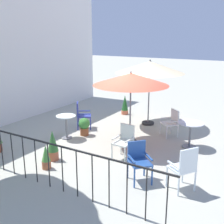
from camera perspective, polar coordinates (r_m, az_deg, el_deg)
ground_plane at (r=8.52m, az=1.40°, el=-6.11°), size 60.00×60.00×0.00m
villa_facade at (r=10.81m, az=-19.86°, el=11.30°), size 9.74×0.30×5.02m
terrace_railing at (r=6.02m, az=-12.91°, el=-8.99°), size 0.03×5.56×1.01m
patio_umbrella_0 at (r=9.81m, az=7.74°, el=8.99°), size 2.40×2.40×2.32m
patio_umbrella_1 at (r=7.91m, az=3.87°, el=6.59°), size 2.16×2.16×2.17m
cafe_table_0 at (r=8.75m, az=-9.36°, el=-2.19°), size 0.61×0.61×0.74m
cafe_table_1 at (r=8.25m, az=15.71°, el=-3.59°), size 0.73×0.73×0.75m
patio_chair_0 at (r=6.24m, az=5.45°, el=-9.48°), size 0.65×0.65×0.87m
patio_chair_1 at (r=5.95m, az=14.58°, el=-10.64°), size 0.62×0.61×0.98m
patio_chair_2 at (r=9.61m, az=-6.24°, el=-0.33°), size 0.63×0.64×0.93m
patio_chair_3 at (r=7.29m, az=2.59°, el=-5.62°), size 0.50×0.45×0.89m
patio_chair_4 at (r=9.06m, az=12.05°, el=-1.81°), size 0.63×0.63×0.85m
potted_plant_1 at (r=9.01m, az=-5.69°, el=-2.81°), size 0.36×0.36×0.57m
potted_plant_2 at (r=7.36m, az=-12.00°, el=-6.64°), size 0.28×0.28×0.80m
potted_plant_3 at (r=6.98m, az=-13.33°, el=-8.96°), size 0.22×0.22×0.61m
potted_plant_4 at (r=11.33m, az=2.64°, el=1.44°), size 0.28×0.28×0.79m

